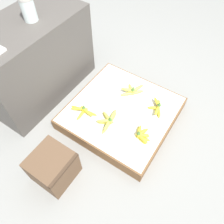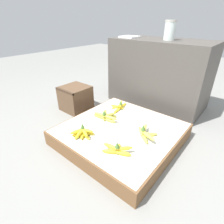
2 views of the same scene
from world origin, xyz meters
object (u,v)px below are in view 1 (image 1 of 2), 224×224
at_px(banana_bunch_front_left, 141,135).
at_px(banana_bunch_middle_midleft, 132,91).
at_px(glass_jar, 28,9).
at_px(wooden_crate, 53,167).
at_px(banana_bunch_front_midleft, 157,107).
at_px(banana_bunch_middle_left, 108,120).
at_px(banana_bunch_back_left, 83,111).

distance_m(banana_bunch_front_left, banana_bunch_middle_midleft, 0.52).
relative_size(banana_bunch_front_left, glass_jar, 0.86).
relative_size(wooden_crate, banana_bunch_front_midleft, 1.43).
height_order(wooden_crate, banana_bunch_middle_left, wooden_crate).
distance_m(banana_bunch_front_midleft, glass_jar, 1.41).
relative_size(wooden_crate, banana_bunch_front_left, 1.85).
bearing_deg(banana_bunch_middle_left, glass_jar, 80.17).
bearing_deg(banana_bunch_middle_midleft, glass_jar, 108.12).
bearing_deg(banana_bunch_middle_midleft, banana_bunch_front_left, -141.06).
bearing_deg(banana_bunch_middle_left, wooden_crate, 168.28).
bearing_deg(glass_jar, wooden_crate, -135.36).
bearing_deg(banana_bunch_middle_midleft, banana_bunch_front_midleft, -99.64).
height_order(wooden_crate, banana_bunch_front_left, wooden_crate).
distance_m(banana_bunch_middle_midleft, banana_bunch_back_left, 0.54).
relative_size(banana_bunch_front_midleft, banana_bunch_middle_midleft, 0.92).
distance_m(banana_bunch_front_left, banana_bunch_front_midleft, 0.35).
xyz_separation_m(banana_bunch_middle_left, glass_jar, (0.15, 0.88, 0.73)).
xyz_separation_m(banana_bunch_front_midleft, glass_jar, (-0.24, 1.18, 0.73)).
distance_m(banana_bunch_middle_left, banana_bunch_middle_midleft, 0.44).
bearing_deg(banana_bunch_back_left, banana_bunch_middle_midleft, -29.14).
bearing_deg(banana_bunch_front_left, banana_bunch_middle_left, 96.09).
relative_size(banana_bunch_middle_midleft, glass_jar, 1.20).
height_order(banana_bunch_middle_midleft, banana_bunch_back_left, banana_bunch_middle_midleft).
distance_m(banana_bunch_front_left, banana_bunch_middle_left, 0.33).
height_order(banana_bunch_front_midleft, glass_jar, glass_jar).
bearing_deg(wooden_crate, banana_bunch_front_left, -35.28).
relative_size(banana_bunch_front_midleft, banana_bunch_back_left, 0.78).
bearing_deg(glass_jar, banana_bunch_front_midleft, -78.75).
distance_m(banana_bunch_middle_left, banana_bunch_back_left, 0.27).
distance_m(wooden_crate, banana_bunch_middle_left, 0.62).
distance_m(banana_bunch_middle_midleft, glass_jar, 1.18).
xyz_separation_m(wooden_crate, banana_bunch_back_left, (0.57, 0.14, 0.02)).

